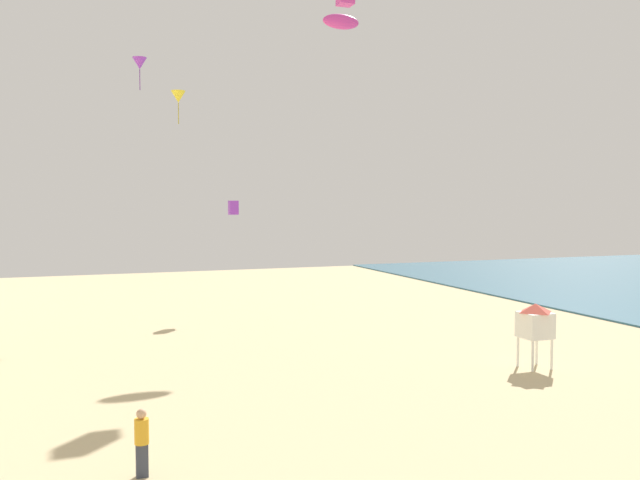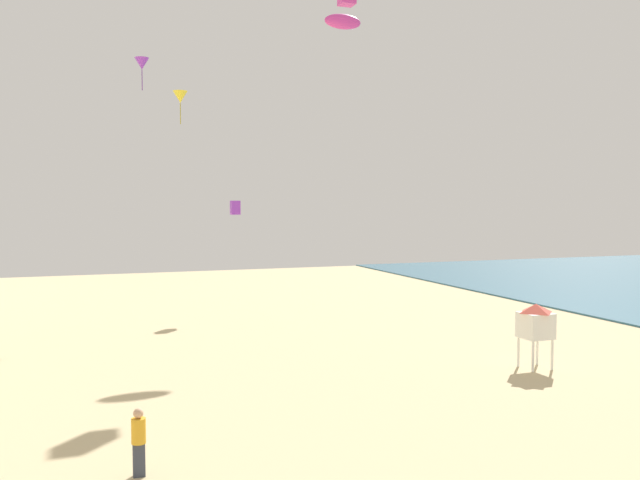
{
  "view_description": "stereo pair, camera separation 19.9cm",
  "coord_description": "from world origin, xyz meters",
  "px_view_note": "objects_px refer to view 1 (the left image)",
  "views": [
    {
      "loc": [
        -5.31,
        -4.21,
        6.48
      ],
      "look_at": [
        4.07,
        20.69,
        5.02
      ],
      "focal_mm": 38.03,
      "sensor_mm": 36.0,
      "label": 1
    },
    {
      "loc": [
        -5.12,
        -4.27,
        6.48
      ],
      "look_at": [
        4.07,
        20.69,
        5.02
      ],
      "focal_mm": 38.03,
      "sensor_mm": 36.0,
      "label": 2
    }
  ],
  "objects_px": {
    "kite_purple_box": "(233,208)",
    "kite_magenta_parafoil": "(341,22)",
    "lifeguard_stand": "(535,322)",
    "kite_yellow_delta": "(178,97)",
    "kite_flyer": "(142,439)",
    "kite_purple_delta": "(140,63)"
  },
  "relations": [
    {
      "from": "kite_yellow_delta",
      "to": "kite_purple_box",
      "type": "bearing_deg",
      "value": -10.28
    },
    {
      "from": "kite_purple_delta",
      "to": "kite_magenta_parafoil",
      "type": "distance_m",
      "value": 12.58
    },
    {
      "from": "kite_purple_delta",
      "to": "kite_magenta_parafoil",
      "type": "height_order",
      "value": "kite_magenta_parafoil"
    },
    {
      "from": "lifeguard_stand",
      "to": "kite_purple_box",
      "type": "xyz_separation_m",
      "value": [
        -7.73,
        18.15,
        4.37
      ]
    },
    {
      "from": "kite_flyer",
      "to": "lifeguard_stand",
      "type": "bearing_deg",
      "value": -34.55
    },
    {
      "from": "lifeguard_stand",
      "to": "kite_yellow_delta",
      "type": "xyz_separation_m",
      "value": [
        -10.84,
        18.71,
        10.85
      ]
    },
    {
      "from": "kite_flyer",
      "to": "kite_purple_box",
      "type": "xyz_separation_m",
      "value": [
        7.85,
        23.62,
        5.29
      ]
    },
    {
      "from": "kite_purple_box",
      "to": "kite_magenta_parafoil",
      "type": "bearing_deg",
      "value": -15.82
    },
    {
      "from": "kite_flyer",
      "to": "kite_yellow_delta",
      "type": "height_order",
      "value": "kite_yellow_delta"
    },
    {
      "from": "kite_magenta_parafoil",
      "to": "kite_purple_delta",
      "type": "bearing_deg",
      "value": 154.8
    },
    {
      "from": "kite_flyer",
      "to": "kite_purple_box",
      "type": "height_order",
      "value": "kite_purple_box"
    },
    {
      "from": "kite_purple_delta",
      "to": "kite_magenta_parafoil",
      "type": "bearing_deg",
      "value": -25.2
    },
    {
      "from": "kite_flyer",
      "to": "kite_yellow_delta",
      "type": "relative_size",
      "value": 0.85
    },
    {
      "from": "kite_yellow_delta",
      "to": "kite_magenta_parafoil",
      "type": "bearing_deg",
      "value": -14.0
    },
    {
      "from": "kite_purple_delta",
      "to": "kite_magenta_parafoil",
      "type": "xyz_separation_m",
      "value": [
        11.2,
        -5.27,
        2.27
      ]
    },
    {
      "from": "kite_flyer",
      "to": "kite_purple_delta",
      "type": "relative_size",
      "value": 0.82
    },
    {
      "from": "lifeguard_stand",
      "to": "kite_purple_delta",
      "type": "height_order",
      "value": "kite_purple_delta"
    },
    {
      "from": "kite_flyer",
      "to": "kite_purple_delta",
      "type": "distance_m",
      "value": 30.72
    },
    {
      "from": "kite_purple_delta",
      "to": "kite_yellow_delta",
      "type": "bearing_deg",
      "value": -57.54
    },
    {
      "from": "lifeguard_stand",
      "to": "kite_purple_delta",
      "type": "xyz_separation_m",
      "value": [
        -12.71,
        21.66,
        13.21
      ]
    },
    {
      "from": "lifeguard_stand",
      "to": "kite_yellow_delta",
      "type": "bearing_deg",
      "value": 111.19
    },
    {
      "from": "kite_flyer",
      "to": "lifeguard_stand",
      "type": "height_order",
      "value": "lifeguard_stand"
    }
  ]
}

